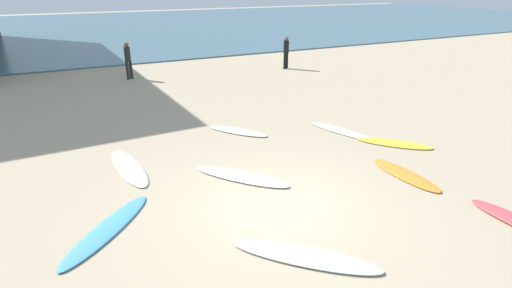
{
  "coord_description": "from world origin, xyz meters",
  "views": [
    {
      "loc": [
        -3.54,
        -6.21,
        4.36
      ],
      "look_at": [
        0.83,
        2.55,
        0.3
      ],
      "focal_mm": 27.77,
      "sensor_mm": 36.0,
      "label": 1
    }
  ],
  "objects_px": {
    "surfboard_0": "(238,131)",
    "surfboard_5": "(129,167)",
    "surfboard_3": "(394,143)",
    "surfboard_4": "(107,229)",
    "surfboard_1": "(405,175)",
    "surfboard_2": "(241,176)",
    "beachgoer_mid": "(128,59)",
    "surfboard_8": "(341,131)",
    "beachgoer_near": "(286,51)",
    "surfboard_7": "(305,256)"
  },
  "relations": [
    {
      "from": "surfboard_2",
      "to": "surfboard_4",
      "type": "height_order",
      "value": "surfboard_2"
    },
    {
      "from": "surfboard_2",
      "to": "surfboard_3",
      "type": "bearing_deg",
      "value": 140.55
    },
    {
      "from": "surfboard_1",
      "to": "surfboard_2",
      "type": "distance_m",
      "value": 3.94
    },
    {
      "from": "surfboard_4",
      "to": "beachgoer_near",
      "type": "distance_m",
      "value": 15.44
    },
    {
      "from": "surfboard_1",
      "to": "surfboard_8",
      "type": "xyz_separation_m",
      "value": [
        0.5,
        3.12,
        -0.0
      ]
    },
    {
      "from": "surfboard_7",
      "to": "surfboard_8",
      "type": "distance_m",
      "value": 6.34
    },
    {
      "from": "beachgoer_near",
      "to": "surfboard_2",
      "type": "bearing_deg",
      "value": -151.71
    },
    {
      "from": "surfboard_5",
      "to": "surfboard_8",
      "type": "distance_m",
      "value": 6.38
    },
    {
      "from": "surfboard_5",
      "to": "beachgoer_near",
      "type": "xyz_separation_m",
      "value": [
        9.68,
        8.73,
        0.9
      ]
    },
    {
      "from": "surfboard_5",
      "to": "surfboard_7",
      "type": "distance_m",
      "value": 5.29
    },
    {
      "from": "surfboard_3",
      "to": "surfboard_0",
      "type": "bearing_deg",
      "value": -80.94
    },
    {
      "from": "beachgoer_mid",
      "to": "surfboard_2",
      "type": "bearing_deg",
      "value": -116.52
    },
    {
      "from": "surfboard_0",
      "to": "beachgoer_near",
      "type": "relative_size",
      "value": 1.2
    },
    {
      "from": "surfboard_8",
      "to": "surfboard_7",
      "type": "bearing_deg",
      "value": 28.82
    },
    {
      "from": "surfboard_4",
      "to": "beachgoer_near",
      "type": "xyz_separation_m",
      "value": [
        10.52,
        11.27,
        0.9
      ]
    },
    {
      "from": "surfboard_7",
      "to": "surfboard_8",
      "type": "relative_size",
      "value": 1.12
    },
    {
      "from": "surfboard_7",
      "to": "beachgoer_mid",
      "type": "bearing_deg",
      "value": -134.76
    },
    {
      "from": "surfboard_3",
      "to": "surfboard_4",
      "type": "relative_size",
      "value": 0.83
    },
    {
      "from": "surfboard_2",
      "to": "surfboard_3",
      "type": "xyz_separation_m",
      "value": [
        4.8,
        -0.05,
        -0.01
      ]
    },
    {
      "from": "surfboard_3",
      "to": "beachgoer_mid",
      "type": "distance_m",
      "value": 12.93
    },
    {
      "from": "surfboard_4",
      "to": "surfboard_5",
      "type": "xyz_separation_m",
      "value": [
        0.84,
        2.54,
        0.0
      ]
    },
    {
      "from": "surfboard_1",
      "to": "surfboard_8",
      "type": "relative_size",
      "value": 0.87
    },
    {
      "from": "surfboard_4",
      "to": "surfboard_5",
      "type": "height_order",
      "value": "same"
    },
    {
      "from": "surfboard_0",
      "to": "surfboard_1",
      "type": "height_order",
      "value": "surfboard_0"
    },
    {
      "from": "surfboard_3",
      "to": "surfboard_4",
      "type": "bearing_deg",
      "value": -36.71
    },
    {
      "from": "surfboard_8",
      "to": "beachgoer_mid",
      "type": "xyz_separation_m",
      "value": [
        -4.55,
        10.25,
        0.93
      ]
    },
    {
      "from": "surfboard_4",
      "to": "surfboard_2",
      "type": "bearing_deg",
      "value": 58.07
    },
    {
      "from": "surfboard_0",
      "to": "surfboard_5",
      "type": "relative_size",
      "value": 0.81
    },
    {
      "from": "surfboard_8",
      "to": "beachgoer_mid",
      "type": "relative_size",
      "value": 1.34
    },
    {
      "from": "surfboard_2",
      "to": "surfboard_5",
      "type": "height_order",
      "value": "surfboard_2"
    },
    {
      "from": "surfboard_5",
      "to": "surfboard_0",
      "type": "bearing_deg",
      "value": -167.72
    },
    {
      "from": "surfboard_0",
      "to": "surfboard_5",
      "type": "distance_m",
      "value": 3.67
    },
    {
      "from": "surfboard_2",
      "to": "surfboard_4",
      "type": "distance_m",
      "value": 3.25
    },
    {
      "from": "surfboard_1",
      "to": "beachgoer_near",
      "type": "relative_size",
      "value": 1.2
    },
    {
      "from": "surfboard_5",
      "to": "beachgoer_mid",
      "type": "xyz_separation_m",
      "value": [
        1.82,
        10.0,
        0.93
      ]
    },
    {
      "from": "surfboard_5",
      "to": "surfboard_7",
      "type": "relative_size",
      "value": 0.96
    },
    {
      "from": "surfboard_1",
      "to": "beachgoer_mid",
      "type": "relative_size",
      "value": 1.17
    },
    {
      "from": "surfboard_4",
      "to": "surfboard_5",
      "type": "bearing_deg",
      "value": 115.16
    },
    {
      "from": "surfboard_3",
      "to": "surfboard_7",
      "type": "distance_m",
      "value": 5.95
    },
    {
      "from": "surfboard_1",
      "to": "beachgoer_near",
      "type": "bearing_deg",
      "value": -109.47
    },
    {
      "from": "surfboard_3",
      "to": "surfboard_7",
      "type": "bearing_deg",
      "value": -10.69
    },
    {
      "from": "surfboard_8",
      "to": "surfboard_3",
      "type": "bearing_deg",
      "value": 97.84
    },
    {
      "from": "beachgoer_near",
      "to": "beachgoer_mid",
      "type": "relative_size",
      "value": 0.97
    },
    {
      "from": "surfboard_1",
      "to": "surfboard_3",
      "type": "relative_size",
      "value": 0.96
    },
    {
      "from": "surfboard_5",
      "to": "surfboard_7",
      "type": "xyz_separation_m",
      "value": [
        2.04,
        -4.88,
        0.01
      ]
    },
    {
      "from": "surfboard_3",
      "to": "beachgoer_near",
      "type": "height_order",
      "value": "beachgoer_near"
    },
    {
      "from": "surfboard_3",
      "to": "beachgoer_mid",
      "type": "xyz_separation_m",
      "value": [
        -5.29,
        11.76,
        0.93
      ]
    },
    {
      "from": "surfboard_1",
      "to": "surfboard_8",
      "type": "height_order",
      "value": "surfboard_1"
    },
    {
      "from": "surfboard_1",
      "to": "surfboard_8",
      "type": "distance_m",
      "value": 3.16
    },
    {
      "from": "surfboard_0",
      "to": "surfboard_7",
      "type": "relative_size",
      "value": 0.77
    }
  ]
}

